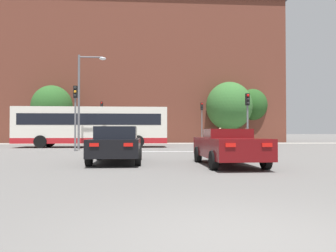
{
  "coord_description": "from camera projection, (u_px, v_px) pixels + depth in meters",
  "views": [
    {
      "loc": [
        -1.08,
        -3.79,
        1.25
      ],
      "look_at": [
        0.8,
        23.63,
        1.76
      ],
      "focal_mm": 35.0,
      "sensor_mm": 36.0,
      "label": 1
    }
  ],
  "objects": [
    {
      "name": "traffic_light_near_right",
      "position": [
        248.0,
        112.0,
        21.85
      ],
      "size": [
        0.26,
        0.31,
        3.84
      ],
      "color": "slate",
      "rests_on": "ground_plane"
    },
    {
      "name": "tree_by_building",
      "position": [
        251.0,
        105.0,
        40.52
      ],
      "size": [
        4.06,
        4.06,
        6.73
      ],
      "color": "#4C3823",
      "rests_on": "ground_plane"
    },
    {
      "name": "pedestrian_waiting",
      "position": [
        220.0,
        134.0,
        36.3
      ],
      "size": [
        0.42,
        0.25,
        1.74
      ],
      "rotation": [
        0.0,
        0.0,
        3.06
      ],
      "color": "brown",
      "rests_on": "ground_plane"
    },
    {
      "name": "street_lamp_junction",
      "position": [
        84.0,
        91.0,
        24.01
      ],
      "size": [
        2.05,
        0.36,
        6.93
      ],
      "color": "slate",
      "rests_on": "ground_plane"
    },
    {
      "name": "car_saloon_left",
      "position": [
        117.0,
        144.0,
        13.42
      ],
      "size": [
        2.02,
        4.46,
        1.48
      ],
      "rotation": [
        0.0,
        0.0,
        0.0
      ],
      "color": "black",
      "rests_on": "ground_plane"
    },
    {
      "name": "brick_civic_building",
      "position": [
        135.0,
        74.0,
        45.88
      ],
      "size": [
        37.91,
        14.97,
        21.0
      ],
      "color": "brown",
      "rests_on": "ground_plane"
    },
    {
      "name": "pedestrian_walking_east",
      "position": [
        246.0,
        134.0,
        37.06
      ],
      "size": [
        0.43,
        0.28,
        1.75
      ],
      "rotation": [
        0.0,
        0.0,
        3.29
      ],
      "color": "black",
      "rests_on": "ground_plane"
    },
    {
      "name": "pedestrian_walking_west",
      "position": [
        160.0,
        134.0,
        35.98
      ],
      "size": [
        0.45,
        0.42,
        1.84
      ],
      "rotation": [
        0.0,
        0.0,
        2.47
      ],
      "color": "brown",
      "rests_on": "ground_plane"
    },
    {
      "name": "tree_distant",
      "position": [
        229.0,
        106.0,
        38.13
      ],
      "size": [
        5.34,
        5.34,
        7.1
      ],
      "color": "#4C3823",
      "rests_on": "ground_plane"
    },
    {
      "name": "car_roadster_right",
      "position": [
        228.0,
        146.0,
        12.25
      ],
      "size": [
        2.06,
        4.66,
        1.37
      ],
      "rotation": [
        0.0,
        0.0,
        0.02
      ],
      "color": "#600C0F",
      "rests_on": "ground_plane"
    },
    {
      "name": "traffic_light_far_left",
      "position": [
        102.0,
        116.0,
        34.72
      ],
      "size": [
        0.26,
        0.31,
        4.5
      ],
      "color": "slate",
      "rests_on": "ground_plane"
    },
    {
      "name": "bus_crossing_lead",
      "position": [
        92.0,
        126.0,
        26.98
      ],
      "size": [
        12.26,
        2.64,
        3.28
      ],
      "rotation": [
        0.0,
        0.0,
        -1.57
      ],
      "color": "silver",
      "rests_on": "ground_plane"
    },
    {
      "name": "traffic_light_near_left",
      "position": [
        75.0,
        107.0,
        21.58
      ],
      "size": [
        0.26,
        0.31,
        4.31
      ],
      "color": "slate",
      "rests_on": "ground_plane"
    },
    {
      "name": "tree_kerbside",
      "position": [
        52.0,
        107.0,
        35.97
      ],
      "size": [
        4.42,
        4.42,
        6.4
      ],
      "color": "#4C3823",
      "rests_on": "ground_plane"
    },
    {
      "name": "stop_line_strip",
      "position": [
        162.0,
        152.0,
        21.0
      ],
      "size": [
        8.24,
        0.3,
        0.01
      ],
      "primitive_type": "cube",
      "color": "silver",
      "rests_on": "ground_plane"
    },
    {
      "name": "traffic_light_far_right",
      "position": [
        202.0,
        116.0,
        35.49
      ],
      "size": [
        0.26,
        0.31,
        4.46
      ],
      "color": "slate",
      "rests_on": "ground_plane"
    },
    {
      "name": "ground_plane",
      "position": [
        238.0,
        239.0,
        3.83
      ],
      "size": [
        400.0,
        400.0,
        0.0
      ],
      "primitive_type": "plane",
      "color": "#605E5B"
    },
    {
      "name": "far_pavement",
      "position": [
        155.0,
        144.0,
        35.71
      ],
      "size": [
        69.15,
        2.5,
        0.01
      ],
      "primitive_type": "cube",
      "color": "#A09B91",
      "rests_on": "ground_plane"
    }
  ]
}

